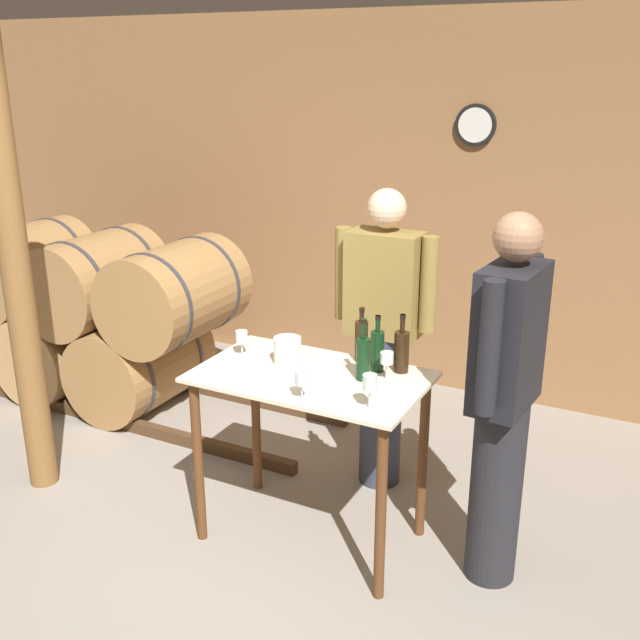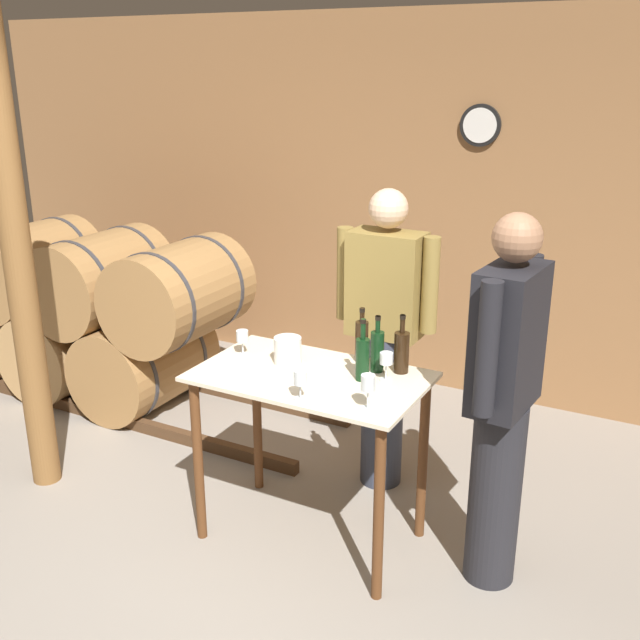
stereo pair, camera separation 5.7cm
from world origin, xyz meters
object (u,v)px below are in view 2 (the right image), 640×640
Objects in this scene: wine_glass_near_right at (386,360)px; wine_glass_far_side at (368,384)px; wine_bottle_left at (363,357)px; wooden_post at (18,258)px; wine_bottle_right at (402,351)px; wine_bottle_far_left at (362,340)px; wine_bottle_center at (377,350)px; wine_glass_near_center at (300,379)px; person_visitor_with_scarf at (385,335)px; ice_bucket at (288,350)px; person_host at (503,398)px; wine_glass_near_left at (242,337)px.

wine_glass_far_side reaches higher than wine_glass_near_right.
wine_bottle_left is 0.32m from wine_glass_far_side.
wooden_post is 2.11m from wine_bottle_right.
wooden_post is at bearing -166.48° from wine_bottle_right.
wine_bottle_far_left is 0.55m from wine_glass_far_side.
wine_bottle_center is 2.08× the size of wine_glass_near_center.
wine_glass_far_side is at bearing -60.66° from wine_bottle_left.
wine_glass_near_right is at bearing 10.23° from wooden_post.
person_visitor_with_scarf reaches higher than wine_bottle_right.
person_visitor_with_scarf is (-0.17, 0.48, -0.11)m from wine_bottle_center.
person_host is (1.08, 0.05, -0.04)m from ice_bucket.
person_visitor_with_scarf is (-0.25, 0.56, -0.10)m from wine_glass_near_right.
wine_glass_near_left is (1.22, 0.31, -0.34)m from wooden_post.
wooden_post reaches higher than ice_bucket.
person_host reaches higher than wine_glass_near_right.
person_visitor_with_scarf is at bearing 48.91° from wine_glass_near_left.
person_visitor_with_scarf is (-0.28, 0.44, -0.11)m from wine_bottle_right.
wine_bottle_center is 0.43m from wine_glass_far_side.
wine_bottle_left is at bearing -175.16° from person_host.
wine_glass_near_left is at bearing -176.61° from wine_glass_near_right.
wine_bottle_center is 2.16× the size of wine_glass_near_left.
person_visitor_with_scarf reaches higher than wine_glass_near_right.
ice_bucket is (-0.42, 0.01, -0.05)m from wine_bottle_left.
wooden_post is 2.62m from person_host.
wine_bottle_center reaches higher than wine_glass_near_left.
wine_glass_near_left is at bearing -177.64° from person_host.
wine_glass_near_left is at bearing -160.02° from wine_bottle_far_left.
wine_glass_near_left is 0.78m from wine_glass_near_right.
wine_glass_near_left is 0.62m from wine_glass_near_center.
wine_bottle_left is at bearing 119.34° from wine_glass_far_side.
ice_bucket is (-0.52, -0.04, -0.04)m from wine_glass_near_right.
wine_bottle_right is (0.11, 0.04, -0.00)m from wine_bottle_center.
person_visitor_with_scarf is at bearing 89.69° from wine_glass_near_center.
wine_glass_near_left is (-0.70, -0.13, -0.01)m from wine_bottle_center.
person_host is at bearing 8.22° from wooden_post.
wine_bottle_far_left reaches higher than ice_bucket.
wine_bottle_right is 2.11× the size of wine_glass_near_right.
ice_bucket is 0.08× the size of person_host.
wine_glass_near_left is 0.82× the size of wine_glass_far_side.
wine_glass_near_center is (-0.15, -0.33, -0.02)m from wine_bottle_left.
wooden_post is 1.56× the size of person_visitor_with_scarf.
ice_bucket is at bearing -164.66° from wine_bottle_center.
wine_bottle_center is 1.77× the size of wine_glass_far_side.
wine_glass_near_center is 0.45m from wine_glass_near_right.
wine_glass_near_right is at bearing -44.44° from wine_bottle_center.
wine_bottle_right reaches higher than wine_glass_near_right.
wine_glass_near_center is (1.75, -0.01, -0.34)m from wooden_post.
wooden_post is at bearing -170.61° from wine_bottle_left.
wine_bottle_far_left is 2.05× the size of ice_bucket.
wine_bottle_far_left is (1.80, 0.52, -0.32)m from wooden_post.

